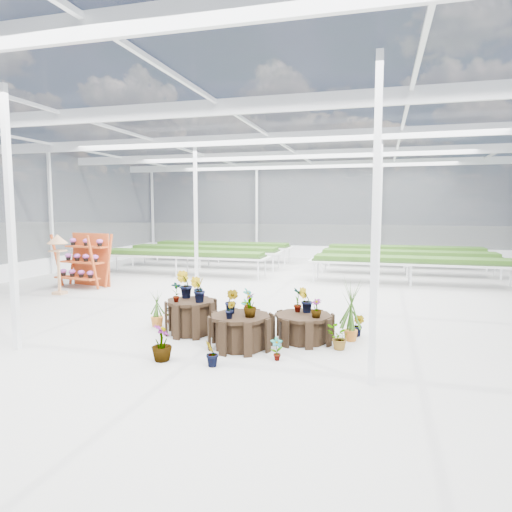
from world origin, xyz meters
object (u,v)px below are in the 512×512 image
(plinth_tall, at_px, (191,317))
(plinth_mid, at_px, (241,331))
(plinth_low, at_px, (303,328))
(bird_table, at_px, (59,264))
(shelf_rack, at_px, (83,260))

(plinth_tall, xyz_separation_m, plinth_mid, (1.20, -0.60, -0.04))
(plinth_low, distance_m, bird_table, 7.97)
(plinth_low, bearing_deg, bird_table, 160.19)
(plinth_tall, bearing_deg, plinth_low, 2.60)
(shelf_rack, bearing_deg, plinth_tall, -27.11)
(plinth_mid, distance_m, shelf_rack, 8.05)
(plinth_tall, bearing_deg, shelf_rack, 143.26)
(plinth_tall, bearing_deg, bird_table, 152.11)
(shelf_rack, bearing_deg, plinth_mid, -25.42)
(plinth_tall, xyz_separation_m, plinth_low, (2.20, 0.10, -0.08))
(plinth_mid, height_order, shelf_rack, shelf_rack)
(shelf_rack, distance_m, bird_table, 1.22)
(plinth_tall, relative_size, plinth_mid, 0.88)
(plinth_tall, height_order, bird_table, bird_table)
(plinth_mid, xyz_separation_m, plinth_low, (1.00, 0.70, -0.04))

